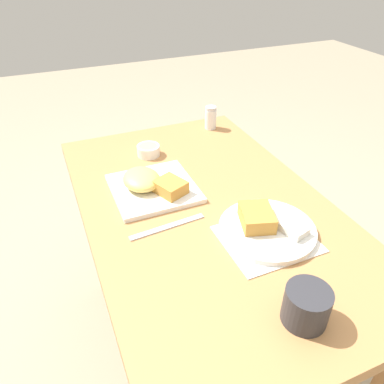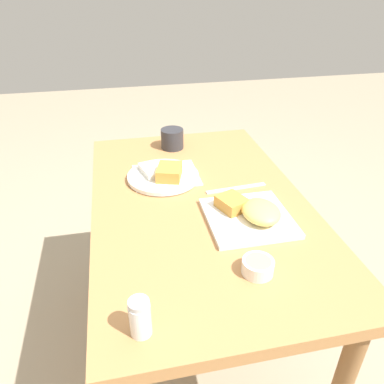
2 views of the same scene
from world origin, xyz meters
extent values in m
plane|color=gray|center=(0.00, 0.00, 0.00)|extent=(8.00, 8.00, 0.00)
cube|color=#B27A47|center=(0.00, 0.00, 0.70)|extent=(1.08, 0.66, 0.04)
cylinder|color=olive|center=(-0.48, -0.27, 0.34)|extent=(0.05, 0.05, 0.68)
cylinder|color=olive|center=(-0.48, 0.27, 0.34)|extent=(0.05, 0.05, 0.68)
cube|color=silver|center=(0.18, 0.08, 0.72)|extent=(0.19, 0.22, 0.00)
cube|color=white|center=(-0.13, -0.11, 0.73)|extent=(0.24, 0.24, 0.01)
ellipsoid|color=#EAC660|center=(-0.15, -0.14, 0.76)|extent=(0.13, 0.11, 0.04)
cube|color=#C68938|center=(-0.08, -0.08, 0.75)|extent=(0.10, 0.10, 0.04)
cylinder|color=white|center=(0.16, 0.09, 0.73)|extent=(0.24, 0.24, 0.01)
cube|color=#C68938|center=(0.14, 0.07, 0.76)|extent=(0.12, 0.10, 0.04)
cube|color=silver|center=(0.18, 0.13, 0.75)|extent=(0.12, 0.07, 0.02)
cylinder|color=white|center=(-0.34, -0.06, 0.74)|extent=(0.08, 0.08, 0.04)
cylinder|color=#D1B775|center=(-0.34, -0.06, 0.75)|extent=(0.06, 0.06, 0.00)
cylinder|color=white|center=(-0.45, 0.22, 0.76)|extent=(0.04, 0.04, 0.07)
cylinder|color=white|center=(-0.45, 0.22, 0.74)|extent=(0.03, 0.03, 0.04)
cylinder|color=silver|center=(-0.45, 0.22, 0.80)|extent=(0.04, 0.04, 0.01)
cube|color=silver|center=(0.05, -0.13, 0.72)|extent=(0.03, 0.20, 0.00)
cylinder|color=#2D2D33|center=(0.41, 0.02, 0.76)|extent=(0.09, 0.09, 0.08)
camera|label=1|loc=(0.75, -0.36, 1.34)|focal=35.00mm
camera|label=2|loc=(-0.95, 0.23, 1.34)|focal=35.00mm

